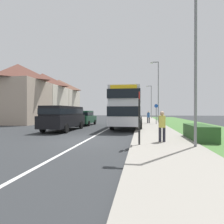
% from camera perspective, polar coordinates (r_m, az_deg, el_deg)
% --- Properties ---
extents(ground_plane, '(120.00, 120.00, 0.00)m').
position_cam_1_polar(ground_plane, '(10.34, -8.35, -9.04)').
color(ground_plane, '#2D3033').
extents(lane_marking_centre, '(0.14, 60.00, 0.01)m').
position_cam_1_polar(lane_marking_centre, '(18.07, -0.68, -5.01)').
color(lane_marking_centre, silver).
rests_on(lane_marking_centre, ground_plane).
extents(pavement_near_side, '(3.20, 68.00, 0.12)m').
position_cam_1_polar(pavement_near_side, '(15.86, 13.24, -5.56)').
color(pavement_near_side, gray).
rests_on(pavement_near_side, ground_plane).
extents(grass_verge_seaward, '(6.00, 68.00, 0.08)m').
position_cam_1_polar(grass_verge_seaward, '(16.72, 28.17, -5.35)').
color(grass_verge_seaward, '#477538').
rests_on(grass_verge_seaward, ground_plane).
extents(roadside_hedge, '(1.10, 2.82, 0.90)m').
position_cam_1_polar(roadside_hedge, '(11.19, 26.01, -6.03)').
color(roadside_hedge, '#2D5128').
rests_on(roadside_hedge, ground_plane).
extents(double_decker_bus, '(2.80, 10.66, 3.70)m').
position_cam_1_polar(double_decker_bus, '(18.72, 5.19, 1.72)').
color(double_decker_bus, '#BCBCC1').
rests_on(double_decker_bus, ground_plane).
extents(parked_van_black, '(2.11, 5.60, 2.08)m').
position_cam_1_polar(parked_van_black, '(16.01, -15.04, -1.25)').
color(parked_van_black, black).
rests_on(parked_van_black, ground_plane).
extents(parked_car_dark_green, '(1.92, 4.35, 1.71)m').
position_cam_1_polar(parked_car_dark_green, '(21.46, -8.68, -1.69)').
color(parked_car_dark_green, '#19472D').
rests_on(parked_car_dark_green, ground_plane).
extents(pedestrian_at_stop, '(0.34, 0.34, 1.67)m').
position_cam_1_polar(pedestrian_at_stop, '(9.44, 15.62, -3.98)').
color(pedestrian_at_stop, '#23232D').
rests_on(pedestrian_at_stop, ground_plane).
extents(pedestrian_walking_away, '(0.34, 0.34, 1.67)m').
position_cam_1_polar(pedestrian_walking_away, '(23.73, 11.51, -1.40)').
color(pedestrian_walking_away, '#23232D').
rests_on(pedestrian_walking_away, ground_plane).
extents(bus_stop_sign, '(0.09, 0.52, 2.60)m').
position_cam_1_polar(bus_stop_sign, '(8.42, 8.67, -0.64)').
color(bus_stop_sign, black).
rests_on(bus_stop_sign, ground_plane).
extents(cycle_route_sign, '(0.44, 0.08, 2.52)m').
position_cam_1_polar(cycle_route_sign, '(22.19, 13.87, -0.35)').
color(cycle_route_sign, slate).
rests_on(cycle_route_sign, ground_plane).
extents(street_lamp_near, '(1.14, 0.20, 7.97)m').
position_cam_1_polar(street_lamp_near, '(9.14, 24.42, 18.54)').
color(street_lamp_near, slate).
rests_on(street_lamp_near, ground_plane).
extents(street_lamp_mid, '(1.14, 0.20, 8.39)m').
position_cam_1_polar(street_lamp_mid, '(25.34, 14.29, 7.27)').
color(street_lamp_mid, slate).
rests_on(street_lamp_mid, ground_plane).
extents(street_lamp_far, '(1.14, 0.20, 7.25)m').
position_cam_1_polar(street_lamp_far, '(40.53, 12.22, 3.83)').
color(street_lamp_far, slate).
rests_on(street_lamp_far, ground_plane).
extents(house_terrace_far_side, '(6.63, 17.82, 7.90)m').
position_cam_1_polar(house_terrace_far_side, '(31.79, -21.23, 4.38)').
color(house_terrace_far_side, tan).
rests_on(house_terrace_far_side, ground_plane).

